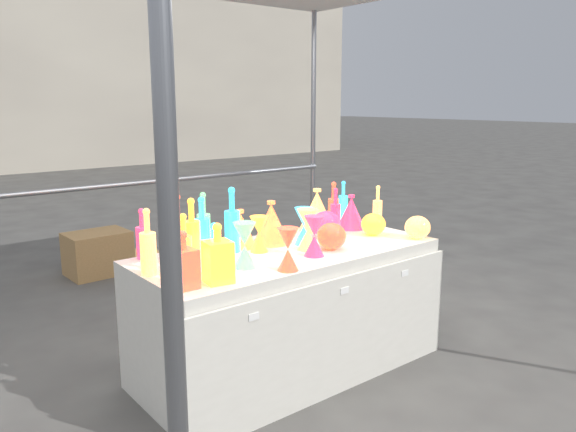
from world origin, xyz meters
TOP-DOWN VIEW (x-y plane):
  - ground at (0.00, 0.00)m, footprint 80.00×80.00m
  - display_table at (0.00, -0.01)m, footprint 1.84×0.83m
  - background_building at (4.00, 14.00)m, footprint 14.00×6.00m
  - cardboard_box_closed at (-0.21, 2.60)m, footprint 0.57×0.42m
  - cardboard_box_flat at (0.10, 2.74)m, footprint 0.79×0.57m
  - bottle_0 at (-0.54, 0.16)m, footprint 0.11×0.11m
  - bottle_1 at (-0.47, 0.18)m, footprint 0.09×0.09m
  - bottle_2 at (-0.64, 0.13)m, footprint 0.09×0.09m
  - bottle_3 at (-0.75, 0.35)m, footprint 0.09×0.09m
  - bottle_4 at (-0.85, 0.05)m, footprint 0.10×0.10m
  - bottle_5 at (-0.42, 0.25)m, footprint 0.09×0.09m
  - bottle_6 at (-0.70, -0.03)m, footprint 0.09×0.09m
  - bottle_7 at (-0.28, 0.16)m, footprint 0.10×0.10m
  - decanter_0 at (-0.64, -0.27)m, footprint 0.14×0.14m
  - decanter_1 at (-0.81, -0.24)m, footprint 0.11×0.11m
  - decanter_2 at (-0.56, -0.11)m, footprint 0.12×0.12m
  - hourglass_0 at (-0.26, -0.32)m, footprint 0.14×0.14m
  - hourglass_1 at (0.03, -0.20)m, footprint 0.12×0.12m
  - hourglass_2 at (0.09, -0.08)m, footprint 0.14×0.14m
  - hourglass_3 at (-0.41, -0.15)m, footprint 0.13×0.13m
  - hourglass_4 at (-0.16, 0.06)m, footprint 0.14×0.14m
  - hourglass_5 at (0.15, 0.03)m, footprint 0.14×0.14m
  - globe_0 at (0.66, -0.07)m, footprint 0.20×0.20m
  - globe_1 at (0.81, -0.30)m, footprint 0.19×0.19m
  - globe_2 at (0.20, -0.16)m, footprint 0.19×0.19m
  - globe_3 at (0.37, 0.08)m, footprint 0.25×0.25m
  - lampshade_0 at (-0.19, 0.22)m, footprint 0.24×0.24m
  - lampshade_1 at (0.01, 0.17)m, footprint 0.29×0.29m
  - lampshade_2 at (0.68, 0.16)m, footprint 0.20×0.20m
  - lampshade_3 at (0.46, 0.27)m, footprint 0.29×0.29m
  - bottle_8 at (0.79, 0.36)m, footprint 0.07×0.07m
  - bottle_9 at (0.59, 0.24)m, footprint 0.08×0.08m
  - bottle_10 at (0.52, 0.14)m, footprint 0.08×0.08m
  - bottle_11 at (0.86, 0.09)m, footprint 0.07×0.07m

SIDE VIEW (x-z plane):
  - ground at x=0.00m, z-range 0.00..0.00m
  - cardboard_box_flat at x=0.10m, z-range 0.00..0.07m
  - cardboard_box_closed at x=-0.21m, z-range 0.00..0.40m
  - display_table at x=0.00m, z-range 0.00..0.75m
  - globe_0 at x=0.66m, z-range 0.75..0.88m
  - globe_1 at x=0.81m, z-range 0.75..0.88m
  - globe_2 at x=0.20m, z-range 0.75..0.89m
  - globe_3 at x=0.37m, z-range 0.75..0.90m
  - hourglass_4 at x=-0.16m, z-range 0.75..0.96m
  - hourglass_0 at x=-0.26m, z-range 0.75..0.97m
  - hourglass_5 at x=0.15m, z-range 0.75..0.98m
  - lampshade_0 at x=-0.19m, z-range 0.75..0.98m
  - hourglass_1 at x=0.03m, z-range 0.75..0.98m
  - lampshade_2 at x=0.68m, z-range 0.75..0.98m
  - hourglass_3 at x=-0.41m, z-range 0.75..0.99m
  - hourglass_2 at x=0.09m, z-range 0.75..0.99m
  - decanter_2 at x=-0.56m, z-range 0.75..1.01m
  - lampshade_1 at x=0.01m, z-range 0.75..1.01m
  - decanter_1 at x=-0.81m, z-range 0.75..1.03m
  - bottle_3 at x=-0.75m, z-range 0.75..1.03m
  - lampshade_3 at x=0.46m, z-range 0.75..1.03m
  - bottle_11 at x=0.86m, z-range 0.75..1.04m
  - decanter_0 at x=-0.64m, z-range 0.75..1.04m
  - bottle_8 at x=0.79m, z-range 0.75..1.05m
  - bottle_10 at x=0.52m, z-range 0.75..1.05m
  - bottle_6 at x=-0.70m, z-range 0.75..1.06m
  - bottle_9 at x=0.59m, z-range 0.75..1.07m
  - bottle_4 at x=-0.85m, z-range 0.75..1.09m
  - bottle_1 at x=-0.47m, z-range 0.75..1.09m
  - bottle_0 at x=-0.54m, z-range 0.75..1.09m
  - bottle_5 at x=-0.42m, z-range 0.75..1.10m
  - bottle_7 at x=-0.28m, z-range 0.75..1.13m
  - bottle_2 at x=-0.64m, z-range 0.75..1.13m
  - background_building at x=4.00m, z-range 0.00..6.00m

